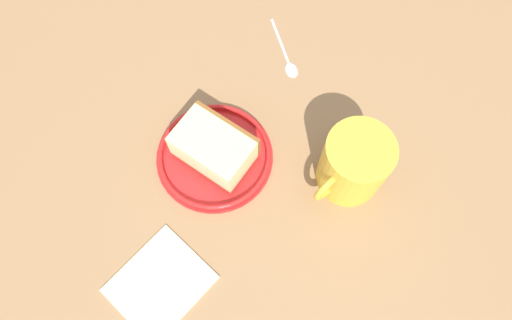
{
  "coord_description": "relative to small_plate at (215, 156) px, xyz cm",
  "views": [
    {
      "loc": [
        9.43,
        -25.63,
        65.58
      ],
      "look_at": [
        -1.79,
        -3.75,
        3.0
      ],
      "focal_mm": 32.58,
      "sensor_mm": 36.0,
      "label": 1
    }
  ],
  "objects": [
    {
      "name": "ground_plane",
      "position": [
        8.09,
        5.19,
        -2.17
      ],
      "size": [
        122.61,
        122.61,
        2.94
      ],
      "primitive_type": "cube",
      "color": "#936D47"
    },
    {
      "name": "small_plate",
      "position": [
        0.0,
        0.0,
        0.0
      ],
      "size": [
        17.73,
        17.73,
        1.42
      ],
      "color": "red",
      "rests_on": "ground_plane"
    },
    {
      "name": "cake_slice",
      "position": [
        0.04,
        0.27,
        2.77
      ],
      "size": [
        12.01,
        8.98,
        5.52
      ],
      "color": "brown",
      "rests_on": "small_plate"
    },
    {
      "name": "tea_mug",
      "position": [
        19.06,
        6.19,
        4.83
      ],
      "size": [
        9.42,
        11.9,
        10.83
      ],
      "color": "gold",
      "rests_on": "ground_plane"
    },
    {
      "name": "teaspoon",
      "position": [
        2.34,
        20.66,
        -0.35
      ],
      "size": [
        9.33,
        9.59,
        0.8
      ],
      "color": "silver",
      "rests_on": "ground_plane"
    },
    {
      "name": "folded_napkin",
      "position": [
        2.4,
        -19.81,
        -0.4
      ],
      "size": [
        13.75,
        14.85,
        0.6
      ],
      "primitive_type": "cube",
      "rotation": [
        0.0,
        0.0,
        -0.27
      ],
      "color": "beige",
      "rests_on": "ground_plane"
    }
  ]
}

